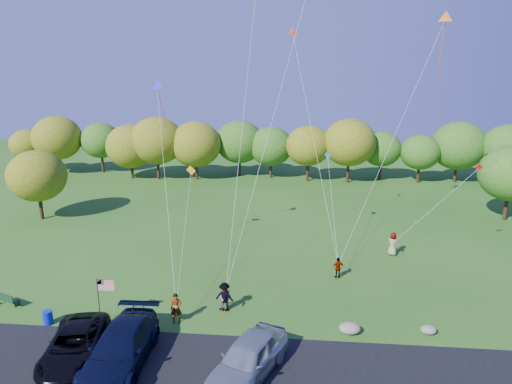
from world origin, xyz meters
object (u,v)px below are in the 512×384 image
flyer_c (225,297)px  park_bench (5,299)px  flyer_d (338,268)px  minivan_navy (121,348)px  minivan_silver (248,358)px  flyer_e (393,244)px  flyer_b (226,298)px  trash_barrel (48,318)px  flyer_a (176,308)px  minivan_dark (75,345)px

flyer_c → park_bench: flyer_c is taller
flyer_c → flyer_d: 9.05m
minivan_navy → flyer_d: bearing=42.6°
minivan_silver → park_bench: bearing=-176.2°
flyer_e → minivan_silver: bearing=88.2°
minivan_navy → flyer_b: bearing=52.3°
minivan_silver → minivan_navy: bearing=-159.4°
flyer_b → park_bench: bearing=-171.2°
minivan_silver → trash_barrel: size_ratio=6.63×
minivan_navy → flyer_a: 4.59m
minivan_navy → park_bench: size_ratio=4.17×
flyer_a → minivan_navy: bearing=-120.8°
flyer_c → minivan_navy: bearing=66.0°
flyer_a → flyer_c: size_ratio=1.00×
flyer_a → flyer_b: 3.12m
flyer_a → flyer_e: (14.60, 11.56, 0.04)m
minivan_navy → flyer_a: minivan_navy is taller
flyer_e → park_bench: bearing=52.4°
minivan_navy → flyer_c: minivan_navy is taller
minivan_silver → trash_barrel: bearing=-174.2°
flyer_b → park_bench: flyer_b is taller
minivan_dark → flyer_a: flyer_a is taller
minivan_dark → minivan_silver: size_ratio=1.03×
minivan_dark → minivan_navy: bearing=-18.0°
minivan_dark → flyer_e: flyer_e is taller
minivan_navy → minivan_silver: minivan_navy is taller
minivan_silver → flyer_c: size_ratio=2.99×
minivan_dark → minivan_navy: (2.55, -0.30, 0.16)m
flyer_c → flyer_e: flyer_e is taller
flyer_a → minivan_dark: bearing=-146.1°
minivan_dark → trash_barrel: (-3.22, 3.11, -0.44)m
minivan_navy → trash_barrel: 6.73m
flyer_c → flyer_e: bearing=-128.7°
flyer_a → park_bench: size_ratio=1.17×
minivan_silver → flyer_e: (9.88, 16.03, -0.04)m
flyer_e → trash_barrel: bearing=59.3°
flyer_e → flyer_a: bearing=68.3°
flyer_a → flyer_e: flyer_e is taller
flyer_d → minivan_silver: bearing=49.7°
flyer_b → trash_barrel: 10.42m
flyer_c → minivan_dark: bearing=51.3°
minivan_silver → flyer_e: bearing=80.7°
flyer_e → trash_barrel: (-22.05, -12.43, -0.54)m
minivan_dark → flyer_b: 8.88m
minivan_dark → flyer_d: size_ratio=3.69×
minivan_silver → trash_barrel: (-12.17, 3.60, -0.58)m
flyer_c → trash_barrel: 10.37m
park_bench → flyer_a: bearing=17.3°
flyer_d → trash_barrel: flyer_d is taller
flyer_a → trash_barrel: (-7.45, -0.87, -0.50)m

